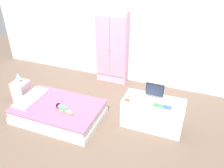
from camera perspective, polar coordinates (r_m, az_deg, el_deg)
The scene contains 13 objects.
ground_plane at distance 4.35m, azimuth -5.42°, elevation -7.96°, with size 10.00×10.00×0.02m, color brown.
back_wall at distance 5.03m, azimuth 1.88°, elevation 15.20°, with size 6.40×0.05×2.70m, color silver.
bed at distance 4.30m, azimuth -13.23°, elevation -6.80°, with size 1.55×0.98×0.28m.
pillow at distance 4.52m, azimuth -19.59°, elevation -3.33°, with size 0.32×0.71×0.05m, color silver.
doll at distance 4.09m, azimuth -12.58°, elevation -5.80°, with size 0.39×0.18×0.10m.
nightstand at distance 4.98m, azimuth -21.74°, elevation -1.66°, with size 0.29×0.29×0.42m, color silver.
table_lamp at distance 4.81m, azimuth -22.53°, elevation 1.87°, with size 0.10×0.10×0.20m.
wardrobe at distance 5.08m, azimuth 0.02°, elevation 9.10°, with size 0.69×0.27×1.64m.
tv_stand at distance 4.02m, azimuth 10.18°, elevation -7.23°, with size 1.03×0.49×0.52m, color white.
tv_monitor at distance 3.85m, azimuth 10.66°, elevation -1.54°, with size 0.30×0.10×0.28m.
rocking_horse_toy at distance 3.78m, azimuth 3.87°, elevation -3.52°, with size 0.11×0.04×0.13m.
book_green at distance 3.77m, azimuth 11.33°, elevation -5.27°, with size 0.14×0.09×0.01m, color #429E51.
book_blue at distance 3.75m, azimuth 13.64°, elevation -5.71°, with size 0.15×0.10×0.01m, color blue.
Camera 1 is at (1.59, -3.00, 2.70)m, focal length 36.42 mm.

